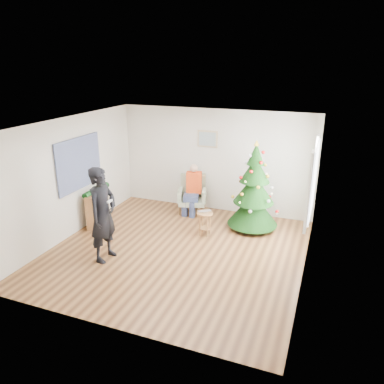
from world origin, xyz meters
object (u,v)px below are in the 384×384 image
at_px(christmas_tree, 254,190).
at_px(armchair, 192,199).
at_px(stool, 205,223).
at_px(standing_man, 103,215).
at_px(console, 98,207).

height_order(christmas_tree, armchair, christmas_tree).
distance_m(christmas_tree, armchair, 1.79).
distance_m(stool, standing_man, 2.34).
height_order(standing_man, console, standing_man).
bearing_deg(stool, console, -173.93).
distance_m(christmas_tree, console, 3.71).
height_order(christmas_tree, stool, christmas_tree).
xyz_separation_m(stool, console, (-2.61, -0.28, 0.12)).
xyz_separation_m(armchair, console, (-1.88, -1.41, 0.05)).
distance_m(christmas_tree, stool, 1.35).
xyz_separation_m(stool, standing_man, (-1.47, -1.70, 0.66)).
distance_m(armchair, standing_man, 2.99).
xyz_separation_m(stool, armchair, (-0.73, 1.13, 0.08)).
height_order(stool, console, console).
xyz_separation_m(christmas_tree, stool, (-0.91, -0.74, -0.66)).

